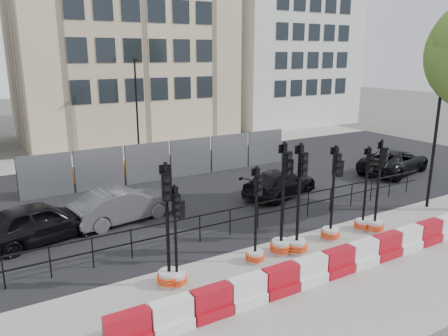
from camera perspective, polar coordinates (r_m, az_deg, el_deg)
ground at (r=15.40m, az=7.03°, el=-9.36°), size 120.00×120.00×0.00m
sidewalk_near at (r=13.41m, az=15.11°, el=-13.56°), size 40.00×6.00×0.02m
road at (r=20.98m, az=-4.74°, el=-2.66°), size 40.00×14.00×0.03m
sidewalk_far at (r=29.08m, az=-12.62°, el=1.91°), size 40.00×4.00×0.02m
building_cream at (r=34.83m, az=-13.51°, el=18.80°), size 15.00×10.06×18.00m
building_white at (r=41.91m, az=7.41°, el=16.92°), size 12.00×9.06×16.00m
kerb_railing at (r=16.03m, az=4.47°, el=-5.65°), size 18.00×0.04×1.00m
heras_fencing at (r=23.26m, az=-7.86°, el=0.68°), size 14.33×1.72×2.00m
lamp_post_far at (r=27.77m, az=-11.33°, el=8.12°), size 0.12×0.56×6.00m
lamp_post_near at (r=19.59m, az=26.00°, el=4.32°), size 0.12×0.56×6.00m
barrier_row at (r=13.37m, az=14.59°, el=-11.89°), size 13.60×0.50×0.80m
traffic_signal_a at (r=12.33m, az=-7.23°, el=-11.99°), size 0.70×0.70×3.53m
traffic_signal_b at (r=12.30m, az=-6.16°, el=-12.19°), size 0.58×0.58×2.93m
traffic_signal_c at (r=13.56m, az=4.14°, el=-9.78°), size 0.60×0.60×3.07m
traffic_signal_d at (r=14.12m, az=7.62°, el=-7.79°), size 0.72×0.72×3.68m
traffic_signal_e at (r=14.28m, az=9.57°, el=-8.15°), size 0.72×0.72×3.63m
traffic_signal_f at (r=15.49m, az=13.90°, el=-6.34°), size 0.66×0.66×3.35m
traffic_signal_g at (r=16.69m, az=17.79°, el=-5.65°), size 0.61×0.61×3.12m
traffic_signal_h at (r=16.63m, az=19.23°, el=-5.63°), size 0.67×0.67×3.41m
car_a at (r=16.20m, az=-23.04°, el=-6.51°), size 3.31×4.83×1.42m
car_b at (r=17.16m, az=-13.04°, el=-4.70°), size 2.76×4.48×1.32m
car_c at (r=19.86m, az=7.34°, el=-1.94°), size 4.16×5.19×1.22m
car_d at (r=25.21m, az=21.37°, el=0.84°), size 4.27×5.72×1.32m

